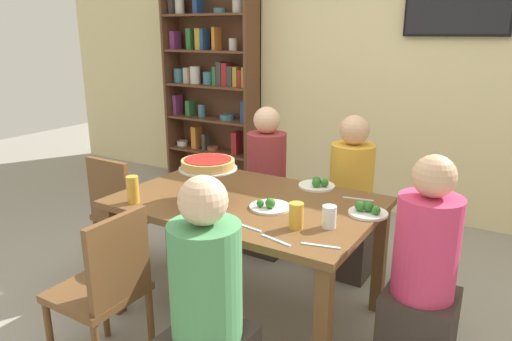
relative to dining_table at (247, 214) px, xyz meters
name	(u,v)px	position (x,y,z in m)	size (l,w,h in m)	color
ground_plane	(248,310)	(0.00, 0.00, -0.65)	(12.00, 12.00, 0.00)	gray
rear_partition	(374,63)	(0.00, 2.20, 0.75)	(8.00, 0.12, 2.80)	beige
dining_table	(247,214)	(0.00, 0.00, 0.00)	(1.48, 0.98, 0.74)	brown
bookshelf	(212,83)	(-1.73, 2.01, 0.49)	(1.10, 0.30, 2.21)	brown
television	(458,5)	(0.69, 2.11, 1.23)	(0.83, 0.05, 0.49)	black
diner_far_left	(266,191)	(-0.34, 0.81, -0.16)	(0.34, 0.34, 1.15)	#382D28
diner_head_east	(422,286)	(1.02, -0.02, -0.16)	(0.34, 0.34, 1.15)	#382D28
diner_near_right	(207,325)	(0.32, -0.82, -0.16)	(0.34, 0.34, 1.15)	#382D28
diner_far_right	(350,208)	(0.35, 0.79, -0.16)	(0.34, 0.34, 1.15)	#382D28
chair_near_left	(106,286)	(-0.30, -0.81, -0.16)	(0.40, 0.40, 0.87)	brown
chair_head_west	(123,210)	(-1.00, -0.04, -0.16)	(0.40, 0.40, 0.87)	brown
deep_dish_pizza_stand	(208,166)	(-0.18, -0.13, 0.30)	(0.33, 0.33, 0.25)	silver
salad_plate_near_diner	(317,184)	(0.26, 0.41, 0.11)	(0.23, 0.23, 0.07)	white
salad_plate_far_diner	(368,211)	(0.68, 0.14, 0.11)	(0.21, 0.21, 0.07)	white
salad_plate_spare	(269,206)	(0.19, -0.06, 0.11)	(0.23, 0.23, 0.07)	white
beer_glass_amber_tall	(133,190)	(-0.52, -0.38, 0.17)	(0.07, 0.07, 0.16)	gold
beer_glass_amber_short	(296,216)	(0.43, -0.22, 0.16)	(0.07, 0.07, 0.13)	gold
water_glass_clear_near	(329,217)	(0.57, -0.13, 0.15)	(0.07, 0.07, 0.11)	white
cutlery_fork_near	(202,221)	(-0.02, -0.41, 0.09)	(0.18, 0.02, 0.01)	silver
cutlery_knife_near	(247,227)	(0.22, -0.35, 0.09)	(0.18, 0.02, 0.01)	silver
cutlery_fork_far	(276,240)	(0.42, -0.41, 0.09)	(0.18, 0.02, 0.01)	silver
cutlery_knife_far	(320,246)	(0.62, -0.35, 0.09)	(0.18, 0.02, 0.01)	silver
cutlery_spare_fork	(358,199)	(0.55, 0.34, 0.09)	(0.18, 0.02, 0.01)	silver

